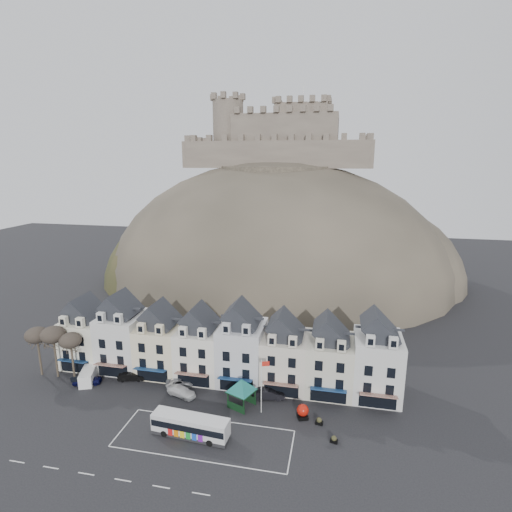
{
  "coord_description": "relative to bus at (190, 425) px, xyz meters",
  "views": [
    {
      "loc": [
        17.26,
        -39.89,
        34.11
      ],
      "look_at": [
        3.92,
        24.0,
        18.37
      ],
      "focal_mm": 28.0,
      "sensor_mm": 36.0,
      "label": 1
    }
  ],
  "objects": [
    {
      "name": "car_white",
      "position": [
        -4.59,
        8.19,
        -0.88
      ],
      "size": [
        5.07,
        3.32,
        1.36
      ],
      "primitive_type": "imported",
      "rotation": [
        0.0,
        0.0,
        1.24
      ],
      "color": "silver",
      "rests_on": "ground"
    },
    {
      "name": "castle_hill",
      "position": [
        1.06,
        67.58,
        -1.45
      ],
      "size": [
        100.0,
        76.0,
        68.0
      ],
      "color": "#37332A",
      "rests_on": "ground"
    },
    {
      "name": "bus",
      "position": [
        0.0,
        0.0,
        0.0
      ],
      "size": [
        10.14,
        3.06,
        2.82
      ],
      "rotation": [
        0.0,
        0.0,
        -0.07
      ],
      "color": "#262628",
      "rests_on": "ground"
    },
    {
      "name": "coach_bay_markings",
      "position": [
        1.81,
        -0.13,
        -1.56
      ],
      "size": [
        22.0,
        7.5,
        0.01
      ],
      "primitive_type": "cube",
      "color": "silver",
      "rests_on": "ground"
    },
    {
      "name": "tree_left_near",
      "position": [
        -23.19,
        9.12,
        5.0
      ],
      "size": [
        3.43,
        3.43,
        7.84
      ],
      "color": "#3C3226",
      "rests_on": "ground"
    },
    {
      "name": "car_navy",
      "position": [
        -20.19,
        8.12,
        -0.84
      ],
      "size": [
        4.57,
        3.01,
        1.45
      ],
      "primitive_type": "imported",
      "rotation": [
        0.0,
        0.0,
        1.91
      ],
      "color": "#0C0D3E",
      "rests_on": "ground"
    },
    {
      "name": "car_charcoal",
      "position": [
        8.27,
        10.09,
        -0.78
      ],
      "size": [
        4.98,
        2.51,
        1.57
      ],
      "primitive_type": "imported",
      "rotation": [
        0.0,
        0.0,
        1.76
      ],
      "color": "black",
      "rests_on": "ground"
    },
    {
      "name": "flagpole",
      "position": [
        7.9,
        6.65,
        2.99
      ],
      "size": [
        1.11,
        0.4,
        7.97
      ],
      "rotation": [
        0.0,
        0.0,
        0.3
      ],
      "color": "silver",
      "rests_on": "ground"
    },
    {
      "name": "white_van",
      "position": [
        -20.39,
        8.72,
        -0.54
      ],
      "size": [
        3.38,
        4.84,
        2.03
      ],
      "rotation": [
        0.0,
        0.0,
        0.36
      ],
      "color": "white",
      "rests_on": "ground"
    },
    {
      "name": "castle",
      "position": [
        0.32,
        74.56,
        38.64
      ],
      "size": [
        50.2,
        22.2,
        22.0
      ],
      "color": "brown",
      "rests_on": "ground"
    },
    {
      "name": "red_buoy",
      "position": [
        13.55,
        6.51,
        -0.53
      ],
      "size": [
        1.74,
        1.74,
        2.02
      ],
      "rotation": [
        0.0,
        0.0,
        0.34
      ],
      "color": "black",
      "rests_on": "ground"
    },
    {
      "name": "tree_left_far",
      "position": [
        -29.19,
        9.12,
        5.34
      ],
      "size": [
        3.61,
        3.61,
        8.24
      ],
      "color": "#3C3226",
      "rests_on": "ground"
    },
    {
      "name": "car_silver",
      "position": [
        -5.79,
        10.62,
        -0.95
      ],
      "size": [
        4.78,
        3.52,
        1.22
      ],
      "primitive_type": "imported",
      "rotation": [
        0.0,
        0.0,
        1.96
      ],
      "color": "#A4A6AC",
      "rests_on": "ground"
    },
    {
      "name": "car_black",
      "position": [
        -13.97,
        10.62,
        -0.86
      ],
      "size": [
        4.47,
        2.5,
        1.4
      ],
      "primitive_type": "imported",
      "rotation": [
        0.0,
        0.0,
        1.83
      ],
      "color": "black",
      "rests_on": "ground"
    },
    {
      "name": "planter_east",
      "position": [
        17.81,
        2.44,
        -1.11
      ],
      "size": [
        1.01,
        0.67,
        0.93
      ],
      "rotation": [
        0.0,
        0.0,
        -0.23
      ],
      "color": "black",
      "rests_on": "ground"
    },
    {
      "name": "townhouse_terrace",
      "position": [
        -0.05,
        14.59,
        3.74
      ],
      "size": [
        54.4,
        9.35,
        11.8
      ],
      "color": "white",
      "rests_on": "ground"
    },
    {
      "name": "planter_west",
      "position": [
        15.83,
        5.62,
        -1.08
      ],
      "size": [
        1.06,
        0.7,
        1.0
      ],
      "rotation": [
        0.0,
        0.0,
        -0.15
      ],
      "color": "black",
      "rests_on": "ground"
    },
    {
      "name": "car_maroon",
      "position": [
        4.61,
        10.62,
        -0.92
      ],
      "size": [
        4.05,
        2.57,
        1.28
      ],
      "primitive_type": "imported",
      "rotation": [
        0.0,
        0.0,
        1.87
      ],
      "color": "#5A0F05",
      "rests_on": "ground"
    },
    {
      "name": "bus_shelter",
      "position": [
        4.81,
        7.45,
        1.75
      ],
      "size": [
        6.2,
        6.2,
        4.27
      ],
      "rotation": [
        0.0,
        0.0,
        -0.4
      ],
      "color": "black",
      "rests_on": "ground"
    },
    {
      "name": "ground",
      "position": [
        -0.19,
        -1.38,
        -1.56
      ],
      "size": [
        300.0,
        300.0,
        0.0
      ],
      "primitive_type": "plane",
      "color": "black",
      "rests_on": "ground"
    },
    {
      "name": "tree_left_mid",
      "position": [
        -26.19,
        9.12,
        5.68
      ],
      "size": [
        3.78,
        3.78,
        8.64
      ],
      "color": "#3C3226",
      "rests_on": "ground"
    }
  ]
}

